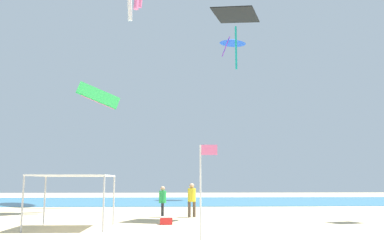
# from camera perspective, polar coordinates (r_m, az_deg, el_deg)

# --- Properties ---
(ground) EXTENTS (110.00, 110.00, 0.10)m
(ground) POSITION_cam_1_polar(r_m,az_deg,el_deg) (16.21, 1.29, -15.55)
(ground) COLOR #D1BA8C
(ocean_strip) EXTENTS (110.00, 18.55, 0.03)m
(ocean_strip) POSITION_cam_1_polar(r_m,az_deg,el_deg) (41.46, -1.18, -11.16)
(ocean_strip) COLOR teal
(ocean_strip) RESTS_ON ground
(canopy_tent) EXTENTS (3.18, 2.85, 2.21)m
(canopy_tent) POSITION_cam_1_polar(r_m,az_deg,el_deg) (18.32, -16.17, -7.67)
(canopy_tent) COLOR #B2B2B7
(canopy_tent) RESTS_ON ground
(person_leftmost) EXTENTS (0.40, 0.45, 1.67)m
(person_leftmost) POSITION_cam_1_polar(r_m,az_deg,el_deg) (23.12, -4.10, -10.85)
(person_leftmost) COLOR black
(person_leftmost) RESTS_ON ground
(person_central) EXTENTS (0.44, 0.44, 1.83)m
(person_central) POSITION_cam_1_polar(r_m,az_deg,el_deg) (22.96, -0.03, -10.65)
(person_central) COLOR brown
(person_central) RESTS_ON ground
(banner_flag) EXTENTS (0.61, 0.06, 3.18)m
(banner_flag) POSITION_cam_1_polar(r_m,az_deg,el_deg) (13.99, 1.50, -8.48)
(banner_flag) COLOR silver
(banner_flag) RESTS_ON ground
(cooler_box) EXTENTS (0.57, 0.37, 0.35)m
(cooler_box) POSITION_cam_1_polar(r_m,az_deg,el_deg) (19.22, -3.59, -13.75)
(cooler_box) COLOR red
(cooler_box) RESTS_ON ground
(kite_diamond_black) EXTENTS (2.99, 2.99, 3.26)m
(kite_diamond_black) POSITION_cam_1_polar(r_m,az_deg,el_deg) (23.63, 6.05, 13.91)
(kite_diamond_black) COLOR black
(kite_parafoil_green) EXTENTS (3.24, 1.45, 2.07)m
(kite_parafoil_green) POSITION_cam_1_polar(r_m,az_deg,el_deg) (32.44, -12.86, 3.29)
(kite_parafoil_green) COLOR green
(kite_delta_blue) EXTENTS (4.12, 4.12, 2.35)m
(kite_delta_blue) POSITION_cam_1_polar(r_m,az_deg,el_deg) (46.60, 5.67, 10.81)
(kite_delta_blue) COLOR blue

